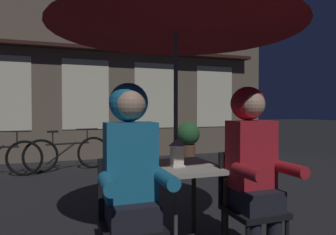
{
  "coord_description": "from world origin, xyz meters",
  "views": [
    {
      "loc": [
        -0.89,
        -2.36,
        1.21
      ],
      "look_at": [
        0.0,
        0.2,
        1.14
      ],
      "focal_mm": 31.51,
      "sensor_mm": 36.0,
      "label": 1
    }
  ],
  "objects_px": {
    "person_right_hooded": "(253,157)",
    "bicycle_third": "(68,153)",
    "chair_right": "(248,201)",
    "person_left_hooded": "(131,165)",
    "potted_plant": "(188,137)",
    "chair_left": "(129,215)",
    "lantern": "(177,152)",
    "cafe_table": "(176,177)",
    "patio_umbrella": "(176,10)"
  },
  "relations": [
    {
      "from": "cafe_table",
      "to": "chair_right",
      "type": "distance_m",
      "value": 0.62
    },
    {
      "from": "person_left_hooded",
      "to": "person_right_hooded",
      "type": "bearing_deg",
      "value": 0.0
    },
    {
      "from": "cafe_table",
      "to": "lantern",
      "type": "distance_m",
      "value": 0.23
    },
    {
      "from": "patio_umbrella",
      "to": "chair_right",
      "type": "height_order",
      "value": "patio_umbrella"
    },
    {
      "from": "lantern",
      "to": "patio_umbrella",
      "type": "bearing_deg",
      "value": 78.12
    },
    {
      "from": "patio_umbrella",
      "to": "lantern",
      "type": "xyz_separation_m",
      "value": [
        -0.01,
        -0.07,
        -1.2
      ]
    },
    {
      "from": "cafe_table",
      "to": "chair_right",
      "type": "bearing_deg",
      "value": -37.55
    },
    {
      "from": "bicycle_third",
      "to": "potted_plant",
      "type": "xyz_separation_m",
      "value": [
        2.9,
        0.65,
        0.2
      ]
    },
    {
      "from": "cafe_table",
      "to": "person_right_hooded",
      "type": "height_order",
      "value": "person_right_hooded"
    },
    {
      "from": "chair_left",
      "to": "potted_plant",
      "type": "xyz_separation_m",
      "value": [
        2.53,
        4.89,
        0.05
      ]
    },
    {
      "from": "patio_umbrella",
      "to": "potted_plant",
      "type": "distance_m",
      "value": 5.19
    },
    {
      "from": "potted_plant",
      "to": "person_left_hooded",
      "type": "bearing_deg",
      "value": -117.05
    },
    {
      "from": "person_left_hooded",
      "to": "bicycle_third",
      "type": "xyz_separation_m",
      "value": [
        -0.37,
        4.29,
        -0.5
      ]
    },
    {
      "from": "chair_left",
      "to": "bicycle_third",
      "type": "xyz_separation_m",
      "value": [
        -0.37,
        4.24,
        -0.14
      ]
    },
    {
      "from": "cafe_table",
      "to": "chair_left",
      "type": "xyz_separation_m",
      "value": [
        -0.48,
        -0.37,
        -0.15
      ]
    },
    {
      "from": "chair_left",
      "to": "person_right_hooded",
      "type": "bearing_deg",
      "value": -3.39
    },
    {
      "from": "cafe_table",
      "to": "person_right_hooded",
      "type": "distance_m",
      "value": 0.67
    },
    {
      "from": "bicycle_third",
      "to": "chair_left",
      "type": "bearing_deg",
      "value": -84.95
    },
    {
      "from": "lantern",
      "to": "chair_right",
      "type": "xyz_separation_m",
      "value": [
        0.49,
        -0.3,
        -0.37
      ]
    },
    {
      "from": "lantern",
      "to": "chair_right",
      "type": "relative_size",
      "value": 0.27
    },
    {
      "from": "chair_left",
      "to": "person_right_hooded",
      "type": "relative_size",
      "value": 0.62
    },
    {
      "from": "chair_left",
      "to": "chair_right",
      "type": "bearing_deg",
      "value": 0.0
    },
    {
      "from": "bicycle_third",
      "to": "potted_plant",
      "type": "relative_size",
      "value": 1.8
    },
    {
      "from": "bicycle_third",
      "to": "patio_umbrella",
      "type": "bearing_deg",
      "value": -77.54
    },
    {
      "from": "cafe_table",
      "to": "potted_plant",
      "type": "height_order",
      "value": "potted_plant"
    },
    {
      "from": "person_right_hooded",
      "to": "potted_plant",
      "type": "distance_m",
      "value": 5.2
    },
    {
      "from": "person_left_hooded",
      "to": "person_right_hooded",
      "type": "relative_size",
      "value": 1.0
    },
    {
      "from": "lantern",
      "to": "person_left_hooded",
      "type": "xyz_separation_m",
      "value": [
        -0.47,
        -0.36,
        -0.01
      ]
    },
    {
      "from": "cafe_table",
      "to": "bicycle_third",
      "type": "xyz_separation_m",
      "value": [
        -0.85,
        3.87,
        -0.29
      ]
    },
    {
      "from": "person_left_hooded",
      "to": "bicycle_third",
      "type": "height_order",
      "value": "person_left_hooded"
    },
    {
      "from": "person_left_hooded",
      "to": "bicycle_third",
      "type": "relative_size",
      "value": 0.84
    },
    {
      "from": "cafe_table",
      "to": "person_left_hooded",
      "type": "xyz_separation_m",
      "value": [
        -0.48,
        -0.43,
        0.21
      ]
    },
    {
      "from": "person_right_hooded",
      "to": "bicycle_third",
      "type": "bearing_deg",
      "value": 107.27
    },
    {
      "from": "patio_umbrella",
      "to": "chair_right",
      "type": "bearing_deg",
      "value": -37.55
    },
    {
      "from": "patio_umbrella",
      "to": "person_right_hooded",
      "type": "height_order",
      "value": "patio_umbrella"
    },
    {
      "from": "chair_right",
      "to": "bicycle_third",
      "type": "distance_m",
      "value": 4.44
    },
    {
      "from": "bicycle_third",
      "to": "person_right_hooded",
      "type": "bearing_deg",
      "value": -72.73
    },
    {
      "from": "cafe_table",
      "to": "chair_left",
      "type": "relative_size",
      "value": 0.85
    },
    {
      "from": "patio_umbrella",
      "to": "bicycle_third",
      "type": "xyz_separation_m",
      "value": [
        -0.85,
        3.87,
        -1.71
      ]
    },
    {
      "from": "lantern",
      "to": "potted_plant",
      "type": "relative_size",
      "value": 0.25
    },
    {
      "from": "chair_right",
      "to": "bicycle_third",
      "type": "height_order",
      "value": "chair_right"
    },
    {
      "from": "chair_right",
      "to": "person_left_hooded",
      "type": "xyz_separation_m",
      "value": [
        -0.96,
        -0.06,
        0.36
      ]
    },
    {
      "from": "cafe_table",
      "to": "person_left_hooded",
      "type": "bearing_deg",
      "value": -138.43
    },
    {
      "from": "chair_right",
      "to": "person_left_hooded",
      "type": "distance_m",
      "value": 1.03
    },
    {
      "from": "lantern",
      "to": "person_right_hooded",
      "type": "height_order",
      "value": "person_right_hooded"
    },
    {
      "from": "chair_right",
      "to": "bicycle_third",
      "type": "relative_size",
      "value": 0.52
    },
    {
      "from": "person_right_hooded",
      "to": "lantern",
      "type": "bearing_deg",
      "value": 143.88
    },
    {
      "from": "chair_left",
      "to": "chair_right",
      "type": "height_order",
      "value": "same"
    },
    {
      "from": "chair_left",
      "to": "chair_right",
      "type": "relative_size",
      "value": 1.0
    },
    {
      "from": "patio_umbrella",
      "to": "lantern",
      "type": "distance_m",
      "value": 1.2
    }
  ]
}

